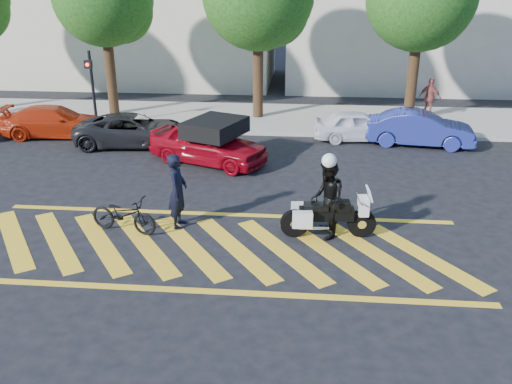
# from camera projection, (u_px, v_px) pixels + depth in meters

# --- Properties ---
(ground) EXTENTS (90.00, 90.00, 0.00)m
(ground) POSITION_uv_depth(u_px,v_px,m) (215.00, 247.00, 12.90)
(ground) COLOR black
(ground) RESTS_ON ground
(sidewalk) EXTENTS (60.00, 5.00, 0.15)m
(sidewalk) POSITION_uv_depth(u_px,v_px,m) (258.00, 118.00, 23.93)
(sidewalk) COLOR #9E998E
(sidewalk) RESTS_ON ground
(crosswalk) EXTENTS (12.33, 4.00, 0.01)m
(crosswalk) POSITION_uv_depth(u_px,v_px,m) (213.00, 247.00, 12.90)
(crosswalk) COLOR yellow
(crosswalk) RESTS_ON ground
(signal_pole) EXTENTS (0.28, 0.43, 3.20)m
(signal_pole) POSITION_uv_depth(u_px,v_px,m) (92.00, 84.00, 21.68)
(signal_pole) COLOR black
(signal_pole) RESTS_ON ground
(officer_bike) EXTENTS (0.47, 0.71, 1.94)m
(officer_bike) POSITION_uv_depth(u_px,v_px,m) (178.00, 191.00, 13.63)
(officer_bike) COLOR black
(officer_bike) RESTS_ON ground
(bicycle) EXTENTS (1.89, 1.03, 0.94)m
(bicycle) POSITION_uv_depth(u_px,v_px,m) (123.00, 214.00, 13.52)
(bicycle) COLOR black
(bicycle) RESTS_ON ground
(police_motorcycle) EXTENTS (2.36, 0.78, 1.04)m
(police_motorcycle) POSITION_uv_depth(u_px,v_px,m) (327.00, 215.00, 13.24)
(police_motorcycle) COLOR black
(police_motorcycle) RESTS_ON ground
(officer_moto) EXTENTS (0.84, 1.03, 1.99)m
(officer_moto) POSITION_uv_depth(u_px,v_px,m) (327.00, 199.00, 13.08)
(officer_moto) COLOR black
(officer_moto) RESTS_ON ground
(red_convertible) EXTENTS (4.45, 3.12, 1.41)m
(red_convertible) POSITION_uv_depth(u_px,v_px,m) (208.00, 143.00, 18.32)
(red_convertible) COLOR maroon
(red_convertible) RESTS_ON ground
(parked_left) EXTENTS (4.32, 2.19, 1.20)m
(parked_left) POSITION_uv_depth(u_px,v_px,m) (55.00, 121.00, 21.34)
(parked_left) COLOR #B2260A
(parked_left) RESTS_ON ground
(parked_mid_left) EXTENTS (4.42, 2.36, 1.18)m
(parked_mid_left) POSITION_uv_depth(u_px,v_px,m) (133.00, 130.00, 20.22)
(parked_mid_left) COLOR black
(parked_mid_left) RESTS_ON ground
(parked_mid_right) EXTENTS (3.52, 1.66, 1.16)m
(parked_mid_right) POSITION_uv_depth(u_px,v_px,m) (358.00, 126.00, 20.82)
(parked_mid_right) COLOR white
(parked_mid_right) RESTS_ON ground
(parked_right) EXTENTS (4.08, 1.89, 1.29)m
(parked_right) POSITION_uv_depth(u_px,v_px,m) (420.00, 129.00, 20.22)
(parked_right) COLOR navy
(parked_right) RESTS_ON ground
(pedestrian_right) EXTENTS (1.05, 0.90, 1.69)m
(pedestrian_right) POSITION_uv_depth(u_px,v_px,m) (430.00, 98.00, 23.49)
(pedestrian_right) COLOR #A15149
(pedestrian_right) RESTS_ON sidewalk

